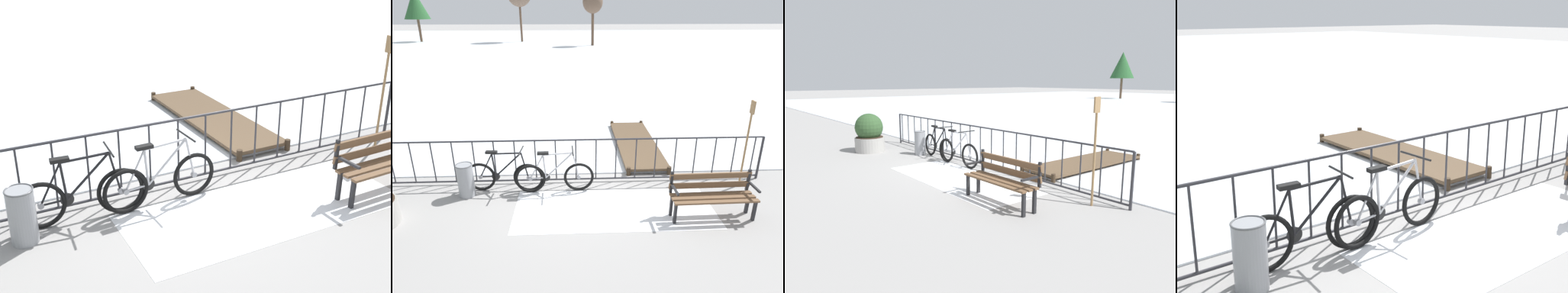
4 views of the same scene
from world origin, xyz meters
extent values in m
plane|color=gray|center=(0.00, 0.00, 0.00)|extent=(160.00, 160.00, 0.00)
cube|color=white|center=(0.97, -1.20, 0.00)|extent=(3.99, 1.58, 0.01)
cylinder|color=#2D2D33|center=(0.00, 0.00, 1.05)|extent=(9.00, 0.04, 0.04)
cylinder|color=#2D2D33|center=(0.00, 0.00, 0.08)|extent=(9.00, 0.04, 0.04)
cylinder|color=#2D2D33|center=(4.50, 0.00, 0.53)|extent=(0.06, 0.06, 1.05)
cylinder|color=#2D2D33|center=(-2.05, 0.00, 0.57)|extent=(0.03, 0.03, 0.97)
cylinder|color=#2D2D33|center=(-1.59, 0.00, 0.57)|extent=(0.03, 0.03, 0.97)
cylinder|color=#2D2D33|center=(-1.14, 0.00, 0.57)|extent=(0.03, 0.03, 0.97)
cylinder|color=#2D2D33|center=(-0.68, 0.00, 0.57)|extent=(0.03, 0.03, 0.97)
cylinder|color=#2D2D33|center=(-0.23, 0.00, 0.57)|extent=(0.03, 0.03, 0.97)
cylinder|color=#2D2D33|center=(0.23, 0.00, 0.57)|extent=(0.03, 0.03, 0.97)
cylinder|color=#2D2D33|center=(0.68, 0.00, 0.57)|extent=(0.03, 0.03, 0.97)
cylinder|color=#2D2D33|center=(1.14, 0.00, 0.57)|extent=(0.03, 0.03, 0.97)
cylinder|color=#2D2D33|center=(1.59, 0.00, 0.57)|extent=(0.03, 0.03, 0.97)
cylinder|color=#2D2D33|center=(2.05, 0.00, 0.57)|extent=(0.03, 0.03, 0.97)
cylinder|color=#2D2D33|center=(2.50, 0.00, 0.57)|extent=(0.03, 0.03, 0.97)
cylinder|color=#2D2D33|center=(2.96, 0.00, 0.57)|extent=(0.03, 0.03, 0.97)
cylinder|color=#2D2D33|center=(3.41, 0.00, 0.57)|extent=(0.03, 0.03, 0.97)
cylinder|color=#2D2D33|center=(3.87, 0.00, 0.57)|extent=(0.03, 0.03, 0.97)
cylinder|color=#2D2D33|center=(4.32, 0.00, 0.57)|extent=(0.03, 0.03, 0.97)
torus|color=black|center=(-1.86, -0.29, 0.33)|extent=(0.66, 0.11, 0.66)
cylinder|color=gray|center=(-1.86, -0.29, 0.33)|extent=(0.08, 0.07, 0.08)
torus|color=black|center=(-0.82, -0.37, 0.33)|extent=(0.66, 0.11, 0.66)
cylinder|color=gray|center=(-0.82, -0.37, 0.33)|extent=(0.08, 0.07, 0.08)
cylinder|color=black|center=(-1.55, -0.32, 0.62)|extent=(0.08, 0.04, 0.53)
cylinder|color=black|center=(-1.24, -0.34, 0.63)|extent=(0.61, 0.08, 0.59)
cylinder|color=black|center=(-1.26, -0.34, 0.90)|extent=(0.63, 0.08, 0.07)
cylinder|color=black|center=(-1.70, -0.30, 0.34)|extent=(0.34, 0.05, 0.05)
cylinder|color=black|center=(-1.72, -0.30, 0.61)|extent=(0.32, 0.05, 0.56)
cylinder|color=black|center=(-0.88, -0.37, 0.62)|extent=(0.16, 0.04, 0.59)
cube|color=black|center=(-1.57, -0.31, 0.92)|extent=(0.25, 0.12, 0.05)
cylinder|color=black|center=(-0.94, -0.36, 0.96)|extent=(0.07, 0.52, 0.03)
cylinder|color=black|center=(-1.53, -0.32, 0.35)|extent=(0.18, 0.03, 0.18)
torus|color=black|center=(-0.77, -0.43, 0.33)|extent=(0.66, 0.08, 0.66)
cylinder|color=gray|center=(-0.77, -0.43, 0.33)|extent=(0.08, 0.06, 0.08)
torus|color=black|center=(0.28, -0.39, 0.33)|extent=(0.66, 0.08, 0.66)
cylinder|color=gray|center=(0.28, -0.39, 0.33)|extent=(0.08, 0.06, 0.08)
cylinder|color=#B2B2B7|center=(-0.45, -0.42, 0.62)|extent=(0.08, 0.04, 0.53)
cylinder|color=#B2B2B7|center=(-0.14, -0.41, 0.63)|extent=(0.61, 0.06, 0.59)
cylinder|color=#B2B2B7|center=(-0.16, -0.41, 0.90)|extent=(0.63, 0.06, 0.07)
cylinder|color=#B2B2B7|center=(-0.60, -0.43, 0.34)|extent=(0.34, 0.04, 0.05)
cylinder|color=#B2B2B7|center=(-0.62, -0.43, 0.61)|extent=(0.32, 0.04, 0.56)
cylinder|color=#B2B2B7|center=(0.22, -0.39, 0.62)|extent=(0.16, 0.04, 0.59)
cube|color=black|center=(-0.47, -0.42, 0.92)|extent=(0.24, 0.11, 0.05)
cylinder|color=black|center=(0.16, -0.40, 0.96)|extent=(0.05, 0.52, 0.03)
cylinder|color=black|center=(-0.43, -0.42, 0.35)|extent=(0.18, 0.03, 0.18)
cube|color=brown|center=(2.80, -1.44, 0.44)|extent=(1.60, 0.13, 0.04)
cube|color=brown|center=(2.80, -1.60, 0.44)|extent=(1.60, 0.13, 0.04)
cube|color=brown|center=(2.80, -1.35, 0.58)|extent=(1.60, 0.09, 0.12)
cube|color=brown|center=(2.80, -1.35, 0.78)|extent=(1.60, 0.09, 0.12)
cube|color=black|center=(2.05, -1.74, 0.22)|extent=(0.05, 0.06, 0.44)
cube|color=black|center=(2.04, -1.48, 0.22)|extent=(0.05, 0.06, 0.44)
cube|color=black|center=(2.04, -1.36, 0.67)|extent=(0.05, 0.05, 0.45)
cube|color=black|center=(2.04, -1.61, 0.64)|extent=(0.05, 0.40, 0.04)
cylinder|color=gray|center=(-2.13, -0.51, 0.36)|extent=(0.34, 0.34, 0.72)
torus|color=#545558|center=(-2.13, -0.51, 0.72)|extent=(0.35, 0.35, 0.02)
cylinder|color=#937047|center=(3.94, -0.33, 0.85)|extent=(0.04, 0.04, 1.70)
cube|color=#937047|center=(3.94, -0.33, 1.84)|extent=(0.03, 0.16, 0.28)
cube|color=brown|center=(1.99, 2.12, 0.12)|extent=(1.10, 3.64, 0.06)
cylinder|color=#3C2E20|center=(1.50, 0.30, 0.10)|extent=(0.10, 0.10, 0.20)
cylinder|color=#3C2E20|center=(2.49, 0.30, 0.10)|extent=(0.10, 0.10, 0.20)
cylinder|color=#3C2E20|center=(1.50, 3.94, 0.10)|extent=(0.10, 0.10, 0.20)
cylinder|color=#3C2E20|center=(2.49, 3.94, 0.10)|extent=(0.10, 0.10, 0.20)
camera|label=1|loc=(-2.71, -6.20, 3.57)|focal=46.62mm
camera|label=2|loc=(0.16, -7.18, 3.78)|focal=31.90mm
camera|label=3|loc=(7.67, -5.86, 2.26)|focal=33.51mm
camera|label=4|loc=(-3.89, -4.73, 2.68)|focal=45.56mm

